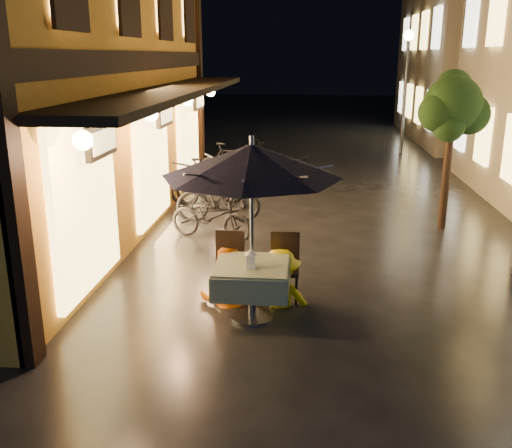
# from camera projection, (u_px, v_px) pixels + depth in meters

# --- Properties ---
(ground) EXTENTS (90.00, 90.00, 0.00)m
(ground) POSITION_uv_depth(u_px,v_px,m) (331.00, 322.00, 7.59)
(ground) COLOR black
(ground) RESTS_ON ground
(west_building) EXTENTS (5.90, 11.40, 7.40)m
(west_building) POSITION_uv_depth(u_px,v_px,m) (28.00, 38.00, 10.84)
(west_building) COLOR gold
(west_building) RESTS_ON ground
(east_building_far) EXTENTS (7.30, 10.30, 7.30)m
(east_building_far) POSITION_uv_depth(u_px,v_px,m) (505.00, 48.00, 23.07)
(east_building_far) COLOR #A19880
(east_building_far) RESTS_ON ground
(street_tree) EXTENTS (1.43, 1.20, 3.15)m
(street_tree) POSITION_uv_depth(u_px,v_px,m) (453.00, 108.00, 10.99)
(street_tree) COLOR black
(street_tree) RESTS_ON ground
(streetlamp_far) EXTENTS (0.36, 0.36, 4.23)m
(streetlamp_far) POSITION_uv_depth(u_px,v_px,m) (407.00, 69.00, 19.86)
(streetlamp_far) COLOR #59595E
(streetlamp_far) RESTS_ON ground
(cafe_table) EXTENTS (0.99, 0.99, 0.78)m
(cafe_table) POSITION_uv_depth(u_px,v_px,m) (252.00, 278.00, 7.51)
(cafe_table) COLOR #59595E
(cafe_table) RESTS_ON ground
(patio_umbrella) EXTENTS (2.30, 2.30, 2.46)m
(patio_umbrella) POSITION_uv_depth(u_px,v_px,m) (252.00, 161.00, 7.07)
(patio_umbrella) COLOR #59595E
(patio_umbrella) RESTS_ON ground
(cafe_chair_left) EXTENTS (0.42, 0.42, 0.97)m
(cafe_chair_left) POSITION_uv_depth(u_px,v_px,m) (229.00, 261.00, 8.27)
(cafe_chair_left) COLOR black
(cafe_chair_left) RESTS_ON ground
(cafe_chair_right) EXTENTS (0.42, 0.42, 0.97)m
(cafe_chair_right) POSITION_uv_depth(u_px,v_px,m) (285.00, 263.00, 8.20)
(cafe_chair_right) COLOR black
(cafe_chair_right) RESTS_ON ground
(table_lantern) EXTENTS (0.16, 0.16, 0.25)m
(table_lantern) POSITION_uv_depth(u_px,v_px,m) (251.00, 258.00, 7.29)
(table_lantern) COLOR white
(table_lantern) RESTS_ON cafe_table
(person_orange) EXTENTS (0.82, 0.67, 1.59)m
(person_orange) POSITION_uv_depth(u_px,v_px,m) (225.00, 249.00, 8.00)
(person_orange) COLOR #C75700
(person_orange) RESTS_ON ground
(person_yellow) EXTENTS (1.08, 0.71, 1.57)m
(person_yellow) POSITION_uv_depth(u_px,v_px,m) (280.00, 251.00, 7.92)
(person_yellow) COLOR #E5CD00
(person_yellow) RESTS_ON ground
(bicycle_0) EXTENTS (1.79, 1.08, 0.89)m
(bicycle_0) POSITION_uv_depth(u_px,v_px,m) (211.00, 217.00, 10.88)
(bicycle_0) COLOR black
(bicycle_0) RESTS_ON ground
(bicycle_1) EXTENTS (1.82, 0.69, 1.07)m
(bicycle_1) POSITION_uv_depth(u_px,v_px,m) (218.00, 198.00, 11.95)
(bicycle_1) COLOR black
(bicycle_1) RESTS_ON ground
(bicycle_2) EXTENTS (1.95, 1.29, 0.97)m
(bicycle_2) POSITION_uv_depth(u_px,v_px,m) (210.00, 187.00, 13.08)
(bicycle_2) COLOR black
(bicycle_2) RESTS_ON ground
(bicycle_3) EXTENTS (1.93, 1.01, 1.12)m
(bicycle_3) POSITION_uv_depth(u_px,v_px,m) (209.00, 181.00, 13.37)
(bicycle_3) COLOR black
(bicycle_3) RESTS_ON ground
(bicycle_4) EXTENTS (1.76, 0.96, 0.88)m
(bicycle_4) POSITION_uv_depth(u_px,v_px,m) (219.00, 172.00, 14.99)
(bicycle_4) COLOR black
(bicycle_4) RESTS_ON ground
(bicycle_5) EXTENTS (1.90, 0.83, 1.11)m
(bicycle_5) POSITION_uv_depth(u_px,v_px,m) (231.00, 163.00, 15.65)
(bicycle_5) COLOR black
(bicycle_5) RESTS_ON ground
(bicycle_6) EXTENTS (2.01, 1.36, 1.00)m
(bicycle_6) POSITION_uv_depth(u_px,v_px,m) (244.00, 158.00, 16.69)
(bicycle_6) COLOR black
(bicycle_6) RESTS_ON ground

